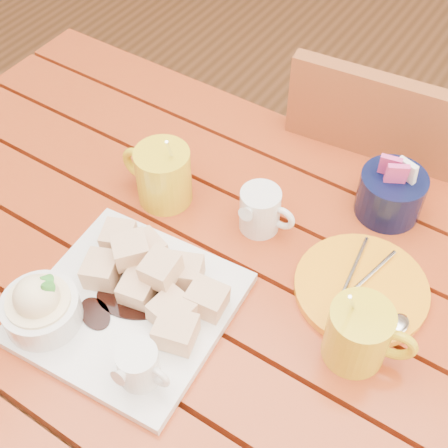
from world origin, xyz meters
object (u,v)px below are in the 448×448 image
Objects in this scene: coffee_mug_left at (162,174)px; coffee_mug_right at (360,334)px; table at (192,314)px; chair_far at (392,212)px; dessert_plate at (112,302)px; orange_saucer at (362,289)px.

coffee_mug_left reaches higher than coffee_mug_right.
chair_far is (0.16, 0.51, -0.14)m from table.
dessert_plate is at bearing -113.61° from table.
dessert_plate is at bearing -71.20° from coffee_mug_left.
dessert_plate is 1.95× the size of coffee_mug_left.
table is 6.18× the size of orange_saucer.
dessert_plate is 1.48× the size of orange_saucer.
dessert_plate reaches higher than table.
chair_far reaches higher than orange_saucer.
coffee_mug_left is at bearing 139.51° from table.
orange_saucer is at bearing 26.54° from table.
coffee_mug_left is at bearing 152.67° from coffee_mug_right.
table is 1.32× the size of chair_far.
coffee_mug_left is 0.16× the size of chair_far.
table is at bearing 169.68° from coffee_mug_right.
dessert_plate is 0.34m from coffee_mug_right.
coffee_mug_right reaches higher than dessert_plate.
coffee_mug_right is (0.31, 0.13, 0.02)m from dessert_plate.
orange_saucer reaches higher than table.
chair_far is at bearing 72.99° from table.
coffee_mug_left is at bearing 109.31° from dessert_plate.
dessert_plate is 0.36m from orange_saucer.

